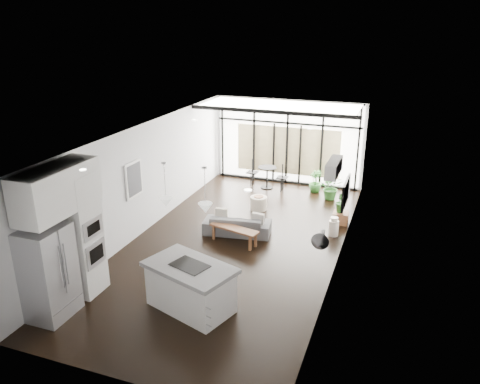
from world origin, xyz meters
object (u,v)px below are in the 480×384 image
Objects in this scene: island at (191,287)px; sofa at (237,221)px; console_bench at (234,235)px; tv at (346,193)px; fridge at (49,273)px; milk_can at (334,226)px; pouf at (259,203)px.

island is 3.44m from sofa.
console_bench is 2.91m from tv.
fridge is at bearing -103.90° from console_bench.
tv is (4.63, 4.95, 0.41)m from fridge.
milk_can is at bearing 50.10° from fridge.
sofa is 1.56× the size of tv.
island is 1.31× the size of console_bench.
fridge reaches higher than sofa.
console_bench is (0.12, -0.54, -0.13)m from sofa.
sofa is 2.83m from tv.
sofa reaches higher than console_bench.
console_bench is at bearing -87.65° from pouf.
sofa reaches higher than milk_can.
milk_can is (2.24, 1.27, 0.04)m from console_bench.
console_bench is 2.28m from pouf.
fridge is 4.54m from console_bench.
island is 3.34× the size of milk_can.
fridge reaches higher than milk_can.
sofa is at bearing -170.10° from tv.
island is at bearing -116.19° from milk_can.
island reaches higher than pouf.
milk_can is at bearing -171.79° from sofa.
fridge is 1.38× the size of console_bench.
tv reaches higher than console_bench.
console_bench is 2.56× the size of milk_can.
tv is at bearing 78.00° from island.
console_bench reaches higher than pouf.
fridge is 3.65× the size of pouf.
fridge is 1.04× the size of sofa.
console_bench is 2.58m from milk_can.
console_bench is at bearing -158.36° from tv.
pouf is at bearing -99.85° from sofa.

